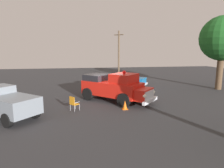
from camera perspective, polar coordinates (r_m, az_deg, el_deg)
ground_plane at (r=16.79m, az=-0.95°, el=-4.54°), size 60.00×60.00×0.00m
vintage_fire_truck at (r=16.10m, az=0.68°, el=-0.79°), size 5.70×5.78×2.59m
classic_hot_rod at (r=22.65m, az=4.22°, el=1.14°), size 4.02×4.63×1.46m
parked_pickup at (r=13.90m, az=-28.44°, el=-4.60°), size 4.52×4.79×1.90m
lawn_chair_near_truck at (r=18.35m, az=6.33°, el=-1.46°), size 0.51×0.53×1.02m
lawn_chair_by_car at (r=17.28m, az=-7.68°, el=-2.20°), size 0.68×0.68×1.02m
lawn_chair_spare at (r=13.89m, az=-11.07°, el=-5.28°), size 0.69×0.69×1.02m
spectator_seated at (r=18.45m, az=6.22°, el=-1.05°), size 0.54×0.41×1.29m
oak_tree_left at (r=23.71m, az=29.27°, el=11.31°), size 4.59×4.59×7.62m
utility_pole at (r=30.84m, az=1.98°, el=8.88°), size 1.33×1.24×7.00m
traffic_cone at (r=14.11m, az=3.75°, el=-6.07°), size 0.40×0.40×0.64m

